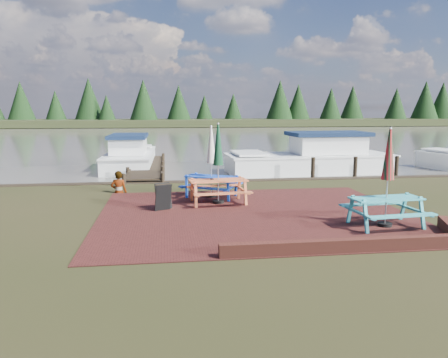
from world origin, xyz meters
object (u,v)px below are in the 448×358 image
Objects in this scene: chalkboard at (163,197)px; boat_jetty at (130,157)px; jetty at (147,167)px; person at (118,171)px; picnic_table_blue at (211,173)px; boat_near at (312,160)px; picnic_table_red at (218,176)px; picnic_table_teal at (387,193)px.

chalkboard is 11.34m from boat_jetty.
person reaches higher than jetty.
picnic_table_blue is 1.54× the size of person.
boat_near is (8.36, -1.19, 0.36)m from jetty.
boat_near is 10.52m from person.
picnic_table_red is at bearing -73.15° from jetty.
boat_jetty reaches higher than chalkboard.
picnic_table_red reaches higher than person.
picnic_table_blue is at bearing 127.99° from picnic_table_teal.
person is at bearing 117.00° from boat_near.
picnic_table_red is at bearing 134.70° from picnic_table_teal.
boat_near is (5.86, 6.44, -0.39)m from picnic_table_blue.
chalkboard is 3.45m from person.
picnic_table_red is at bearing 139.93° from boat_near.
picnic_table_teal is at bearing 168.43° from boat_near.
picnic_table_red is 1.98m from chalkboard.
boat_near reaches higher than boat_jetty.
boat_near is at bearing -8.13° from jetty.
picnic_table_blue is at bearing 21.25° from chalkboard.
picnic_table_red is 1.61× the size of person.
chalkboard is 9.42m from jetty.
picnic_table_red is 0.29× the size of jetty.
picnic_table_blue is 2.45m from chalkboard.
picnic_table_red reaches higher than picnic_table_blue.
jetty is (-0.85, 9.38, -0.31)m from chalkboard.
picnic_table_teal is 15.80m from boat_jetty.
boat_near is at bearing -16.80° from boat_jetty.
picnic_table_teal is 6.38m from chalkboard.
boat_jetty is (-3.49, 9.44, -0.45)m from picnic_table_blue.
picnic_table_red is 4.11m from person.
boat_near reaches higher than person.
picnic_table_blue is 0.35× the size of boat_jetty.
boat_near is at bearing 75.71° from picnic_table_teal.
person is at bearing 140.55° from picnic_table_red.
jetty is at bearing 113.65° from picnic_table_teal.
person is (-3.29, 1.26, -0.06)m from picnic_table_blue.
picnic_table_teal is 5.24m from picnic_table_red.
picnic_table_teal is 0.30× the size of boat_near.
picnic_table_red reaches higher than boat_near.
chalkboard is 0.11× the size of boat_jetty.
boat_jetty is at bearing 139.54° from picnic_table_blue.
boat_jetty is at bearing 103.36° from picnic_table_red.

